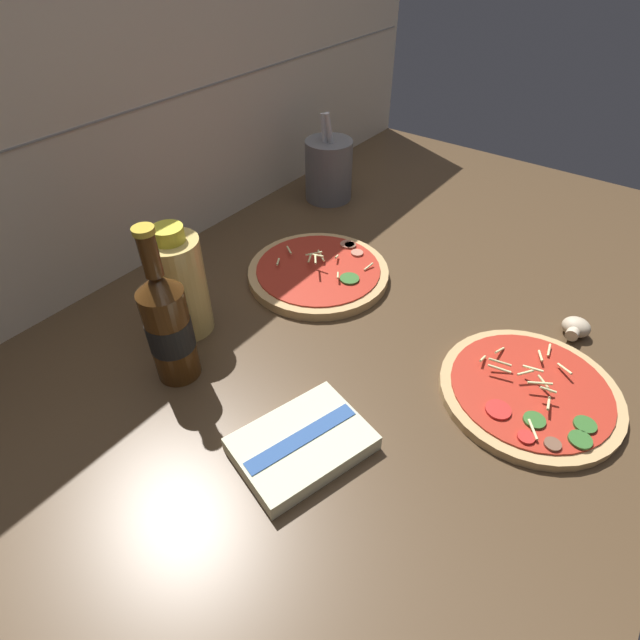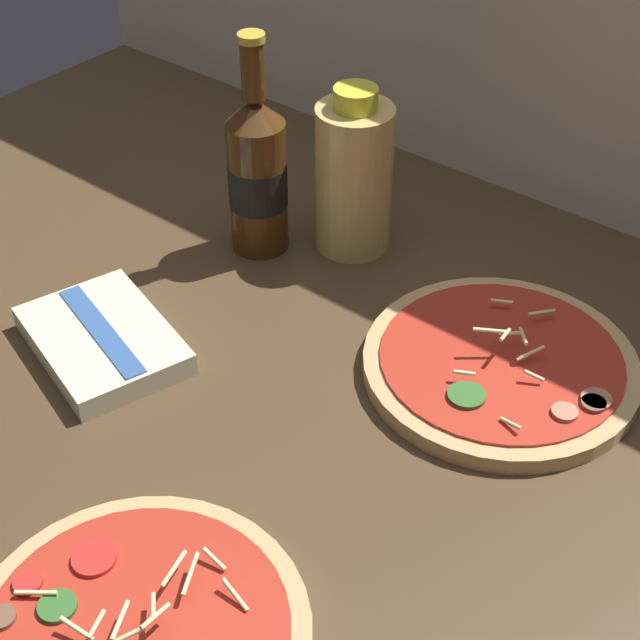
{
  "view_description": "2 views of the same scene",
  "coord_description": "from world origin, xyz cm",
  "px_view_note": "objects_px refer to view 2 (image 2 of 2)",
  "views": [
    {
      "loc": [
        -56.07,
        -30.28,
        56.91
      ],
      "look_at": [
        -10.3,
        3.79,
        8.12
      ],
      "focal_mm": 28.0,
      "sensor_mm": 36.0,
      "label": 1
    },
    {
      "loc": [
        34.78,
        -49.11,
        64.76
      ],
      "look_at": [
        -6.54,
        2.36,
        11.46
      ],
      "focal_mm": 55.0,
      "sensor_mm": 36.0,
      "label": 2
    }
  ],
  "objects_px": {
    "pizza_far": "(501,365)",
    "oil_bottle": "(354,176)",
    "pizza_near": "(135,636)",
    "dish_towel": "(103,340)",
    "beer_bottle": "(257,173)"
  },
  "relations": [
    {
      "from": "pizza_far",
      "to": "dish_towel",
      "type": "relative_size",
      "value": 1.35
    },
    {
      "from": "pizza_far",
      "to": "oil_bottle",
      "type": "relative_size",
      "value": 1.39
    },
    {
      "from": "pizza_near",
      "to": "dish_towel",
      "type": "relative_size",
      "value": 1.3
    },
    {
      "from": "pizza_near",
      "to": "dish_towel",
      "type": "height_order",
      "value": "pizza_near"
    },
    {
      "from": "beer_bottle",
      "to": "oil_bottle",
      "type": "distance_m",
      "value": 0.1
    },
    {
      "from": "beer_bottle",
      "to": "dish_towel",
      "type": "xyz_separation_m",
      "value": [
        0.0,
        -0.23,
        -0.08
      ]
    },
    {
      "from": "beer_bottle",
      "to": "oil_bottle",
      "type": "relative_size",
      "value": 1.31
    },
    {
      "from": "dish_towel",
      "to": "pizza_far",
      "type": "bearing_deg",
      "value": 33.62
    },
    {
      "from": "beer_bottle",
      "to": "dish_towel",
      "type": "height_order",
      "value": "beer_bottle"
    },
    {
      "from": "pizza_far",
      "to": "dish_towel",
      "type": "distance_m",
      "value": 0.38
    },
    {
      "from": "dish_towel",
      "to": "oil_bottle",
      "type": "bearing_deg",
      "value": 75.65
    },
    {
      "from": "pizza_far",
      "to": "oil_bottle",
      "type": "xyz_separation_m",
      "value": [
        -0.24,
        0.09,
        0.08
      ]
    },
    {
      "from": "pizza_near",
      "to": "dish_towel",
      "type": "bearing_deg",
      "value": 142.42
    },
    {
      "from": "oil_bottle",
      "to": "dish_towel",
      "type": "relative_size",
      "value": 0.97
    },
    {
      "from": "pizza_far",
      "to": "oil_bottle",
      "type": "distance_m",
      "value": 0.27
    }
  ]
}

